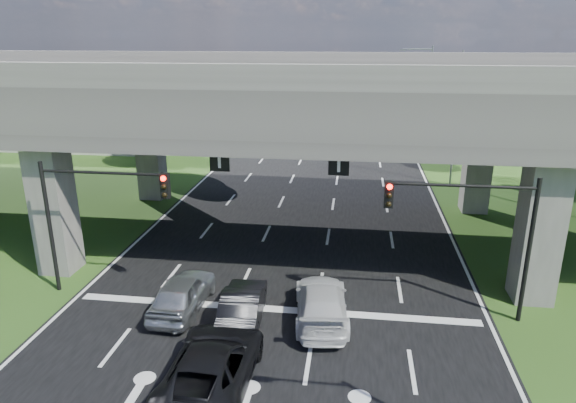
% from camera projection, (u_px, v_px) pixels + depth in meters
% --- Properties ---
extents(ground, '(160.00, 160.00, 0.00)m').
position_uv_depth(ground, '(258.00, 359.00, 18.38)').
color(ground, '#284415').
rests_on(ground, ground).
extents(road, '(18.00, 120.00, 0.03)m').
position_uv_depth(road, '(293.00, 249.00, 27.80)').
color(road, black).
rests_on(road, ground).
extents(overpass, '(80.00, 15.00, 10.00)m').
position_uv_depth(overpass, '(298.00, 97.00, 27.23)').
color(overpass, '#32302E').
rests_on(overpass, ground).
extents(warehouse, '(20.00, 10.00, 4.00)m').
position_uv_depth(warehouse, '(78.00, 125.00, 54.01)').
color(warehouse, '#9E9E99').
rests_on(warehouse, ground).
extents(signal_right, '(5.76, 0.54, 6.00)m').
position_uv_depth(signal_right, '(474.00, 222.00, 19.82)').
color(signal_right, black).
rests_on(signal_right, ground).
extents(signal_left, '(5.76, 0.54, 6.00)m').
position_uv_depth(signal_left, '(93.00, 205.00, 21.78)').
color(signal_left, black).
rests_on(signal_left, ground).
extents(streetlight_far, '(3.38, 0.25, 10.00)m').
position_uv_depth(streetlight_far, '(452.00, 109.00, 37.92)').
color(streetlight_far, gray).
rests_on(streetlight_far, ground).
extents(streetlight_beyond, '(3.38, 0.25, 10.00)m').
position_uv_depth(streetlight_beyond, '(426.00, 88.00, 52.99)').
color(streetlight_beyond, gray).
rests_on(streetlight_beyond, ground).
extents(tree_left_near, '(4.50, 4.50, 7.80)m').
position_uv_depth(tree_left_near, '(152.00, 113.00, 43.15)').
color(tree_left_near, black).
rests_on(tree_left_near, ground).
extents(tree_left_mid, '(3.91, 3.90, 6.76)m').
position_uv_depth(tree_left_mid, '(154.00, 107.00, 51.26)').
color(tree_left_mid, black).
rests_on(tree_left_mid, ground).
extents(tree_left_far, '(4.80, 4.80, 8.32)m').
position_uv_depth(tree_left_far, '(214.00, 90.00, 58.00)').
color(tree_left_far, black).
rests_on(tree_left_far, ground).
extents(tree_right_near, '(4.20, 4.20, 7.28)m').
position_uv_depth(tree_right_near, '(479.00, 119.00, 41.73)').
color(tree_right_near, black).
rests_on(tree_right_near, ground).
extents(tree_right_mid, '(3.91, 3.90, 6.76)m').
position_uv_depth(tree_right_mid, '(493.00, 110.00, 49.00)').
color(tree_right_mid, black).
rests_on(tree_right_mid, ground).
extents(tree_right_far, '(4.50, 4.50, 7.80)m').
position_uv_depth(tree_right_far, '(438.00, 94.00, 56.84)').
color(tree_right_far, black).
rests_on(tree_right_far, ground).
extents(car_silver, '(1.92, 4.57, 1.54)m').
position_uv_depth(car_silver, '(183.00, 293.00, 21.44)').
color(car_silver, '#B5B9BD').
rests_on(car_silver, road).
extents(car_dark, '(1.85, 4.48, 1.44)m').
position_uv_depth(car_dark, '(243.00, 305.00, 20.59)').
color(car_dark, black).
rests_on(car_dark, road).
extents(car_white, '(2.59, 5.29, 1.48)m').
position_uv_depth(car_white, '(321.00, 303.00, 20.72)').
color(car_white, silver).
rests_on(car_white, road).
extents(car_trailing, '(2.73, 5.78, 1.60)m').
position_uv_depth(car_trailing, '(211.00, 367.00, 16.63)').
color(car_trailing, black).
rests_on(car_trailing, road).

